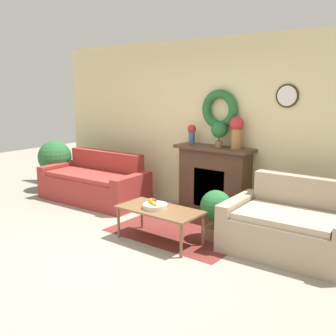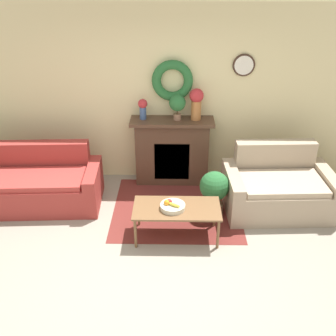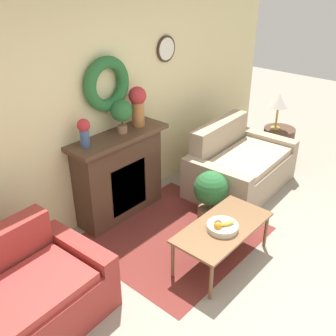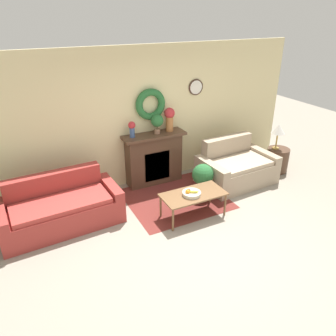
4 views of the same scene
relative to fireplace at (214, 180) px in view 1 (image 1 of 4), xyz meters
The scene contains 13 objects.
ground_plane 2.27m from the fireplace, 93.23° to the right, with size 16.00×16.00×0.00m, color gray.
floor_rug 0.97m from the fireplace, 84.75° to the right, with size 1.80×1.64×0.01m.
wall_back 0.86m from the fireplace, 119.81° to the left, with size 6.80×0.20×2.70m.
fireplace is the anchor object (origin of this frame).
couch_left 2.13m from the fireplace, 161.23° to the right, with size 1.96×0.98×0.84m.
loveseat_right 1.70m from the fireplace, 25.97° to the right, with size 1.54×1.04×0.88m.
coffee_table 1.45m from the fireplace, 87.08° to the right, with size 1.10×0.54×0.44m.
fruit_bowl 1.47m from the fireplace, 89.51° to the right, with size 0.31×0.31×0.12m.
vase_on_mantel_left 0.83m from the fireplace, behind, with size 0.14×0.14×0.31m.
vase_on_mantel_right 0.88m from the fireplace, ahead, with size 0.21×0.21×0.47m.
potted_plant_on_mantel 0.78m from the fireplace, 10.68° to the right, with size 0.25×0.25×0.39m.
potted_plant_floor_by_couch 3.24m from the fireplace, 168.80° to the right, with size 0.63×0.63×0.95m.
potted_plant_floor_by_loveseat 1.10m from the fireplace, 57.43° to the right, with size 0.41×0.41×0.65m.
Camera 1 is at (3.21, -2.95, 1.96)m, focal length 42.00 mm.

